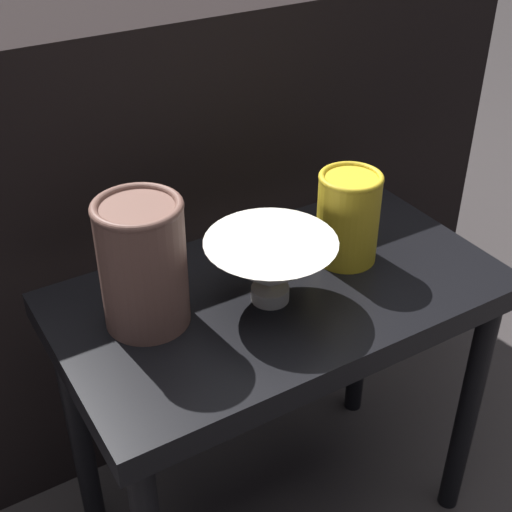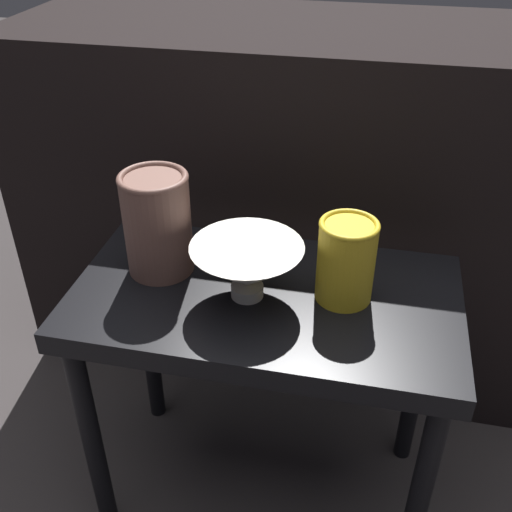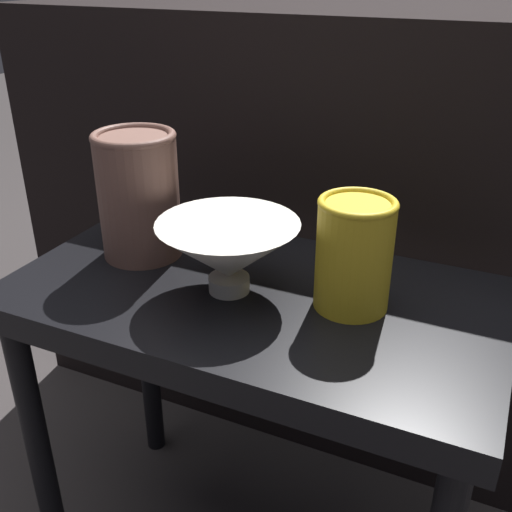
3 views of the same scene
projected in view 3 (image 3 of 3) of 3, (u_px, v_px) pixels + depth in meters
table at (253, 336)px, 0.83m from camera, size 0.66×0.36×0.52m
couch_backdrop at (357, 219)px, 1.27m from camera, size 1.34×0.50×0.84m
bowl at (228, 251)px, 0.77m from camera, size 0.19×0.19×0.10m
vase_textured_left at (138, 193)px, 0.85m from camera, size 0.12×0.12×0.18m
vase_colorful_right at (354, 253)px, 0.73m from camera, size 0.10×0.10×0.14m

